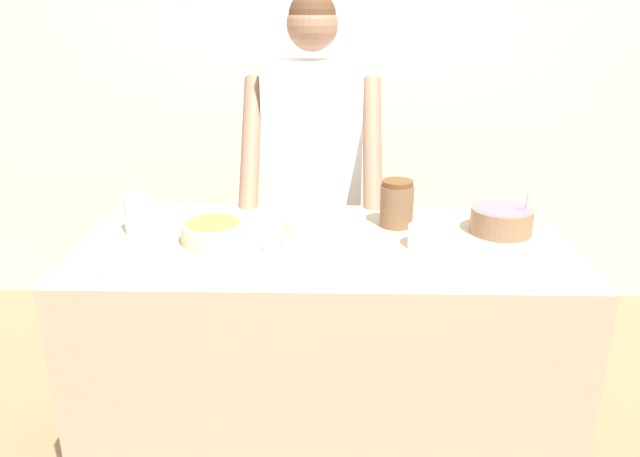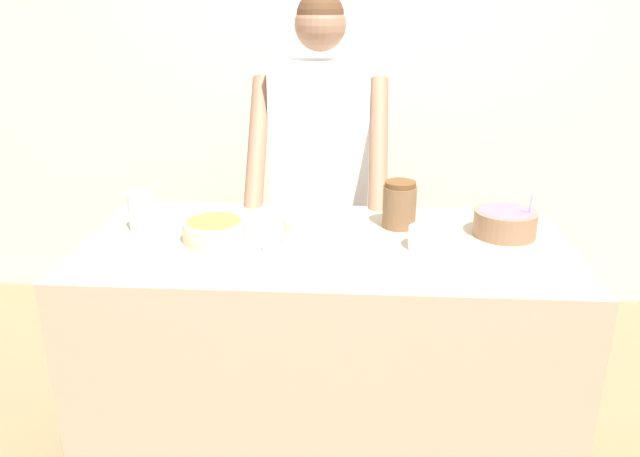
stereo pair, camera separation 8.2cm
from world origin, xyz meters
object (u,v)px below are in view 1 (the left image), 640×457
(person_baker, at_px, (313,161))
(stoneware_jar, at_px, (397,204))
(cake, at_px, (312,233))
(frosting_bowl_orange, at_px, (213,231))
(drinking_glass, at_px, (137,214))
(ceramic_plate, at_px, (151,268))
(frosting_bowl_purple, at_px, (501,219))
(frosting_bowl_white, at_px, (429,235))

(person_baker, relative_size, stoneware_jar, 10.36)
(person_baker, bearing_deg, stoneware_jar, -58.42)
(cake, bearing_deg, frosting_bowl_orange, 176.54)
(person_baker, height_order, drinking_glass, person_baker)
(drinking_glass, xyz_separation_m, ceramic_plate, (0.13, -0.30, -0.06))
(cake, bearing_deg, person_baker, 91.72)
(person_baker, bearing_deg, drinking_glass, -133.90)
(frosting_bowl_purple, distance_m, ceramic_plate, 1.16)
(ceramic_plate, bearing_deg, stoneware_jar, 27.77)
(frosting_bowl_orange, bearing_deg, stoneware_jar, 15.70)
(stoneware_jar, bearing_deg, ceramic_plate, -152.23)
(person_baker, xyz_separation_m, frosting_bowl_white, (0.40, -0.70, -0.07))
(cake, bearing_deg, frosting_bowl_white, -1.00)
(stoneware_jar, bearing_deg, frosting_bowl_purple, -9.74)
(frosting_bowl_purple, bearing_deg, frosting_bowl_white, -152.49)
(cake, distance_m, frosting_bowl_white, 0.37)
(cake, xyz_separation_m, ceramic_plate, (-0.47, -0.21, -0.04))
(cake, height_order, frosting_bowl_orange, cake)
(frosting_bowl_purple, relative_size, ceramic_plate, 0.75)
(cake, height_order, frosting_bowl_white, frosting_bowl_white)
(drinking_glass, bearing_deg, frosting_bowl_orange, -16.04)
(person_baker, distance_m, ceramic_plate, 1.01)
(person_baker, xyz_separation_m, cake, (0.02, -0.70, -0.06))
(cake, height_order, drinking_glass, drinking_glass)
(frosting_bowl_orange, relative_size, ceramic_plate, 0.75)
(frosting_bowl_purple, distance_m, drinking_glass, 1.24)
(frosting_bowl_purple, bearing_deg, ceramic_plate, -163.03)
(ceramic_plate, relative_size, stoneware_jar, 1.69)
(person_baker, height_order, cake, person_baker)
(person_baker, xyz_separation_m, frosting_bowl_orange, (-0.30, -0.68, -0.07))
(cake, distance_m, ceramic_plate, 0.51)
(person_baker, relative_size, drinking_glass, 12.54)
(frosting_bowl_orange, bearing_deg, frosting_bowl_white, -2.14)
(frosting_bowl_white, bearing_deg, cake, 179.00)
(person_baker, height_order, frosting_bowl_purple, person_baker)
(ceramic_plate, bearing_deg, frosting_bowl_white, 13.34)
(frosting_bowl_orange, bearing_deg, frosting_bowl_purple, 6.62)
(cake, distance_m, frosting_bowl_purple, 0.65)
(stoneware_jar, bearing_deg, frosting_bowl_white, -66.58)
(drinking_glass, height_order, ceramic_plate, drinking_glass)
(person_baker, height_order, frosting_bowl_orange, person_baker)
(frosting_bowl_white, relative_size, ceramic_plate, 0.60)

